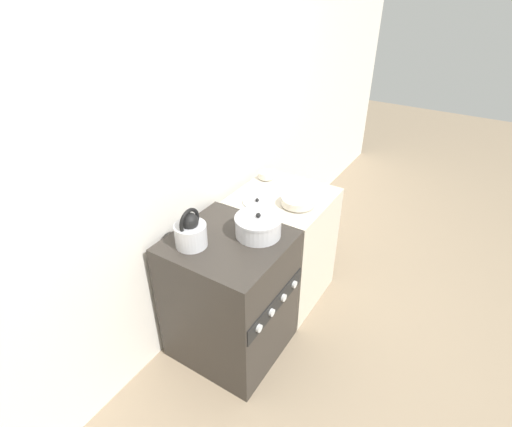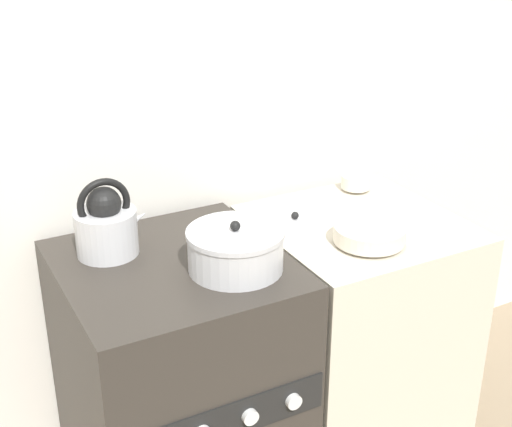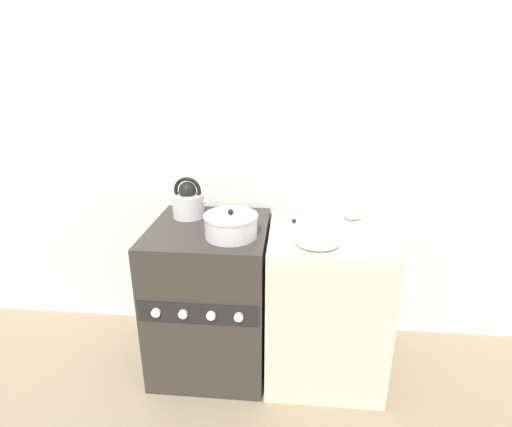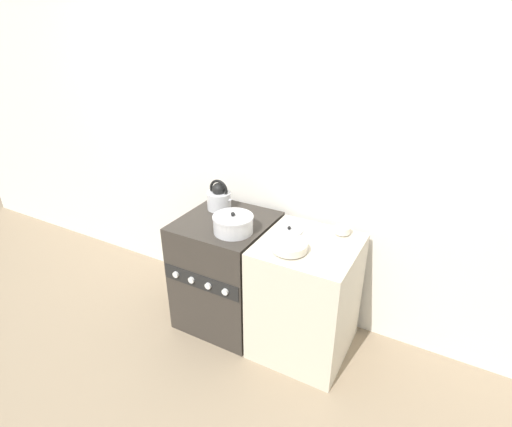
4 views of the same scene
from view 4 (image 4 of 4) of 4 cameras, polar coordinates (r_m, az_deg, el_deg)
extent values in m
plane|color=gray|center=(3.03, -7.28, -17.64)|extent=(12.00, 12.00, 0.00)
cube|color=silver|center=(2.91, -0.55, 9.41)|extent=(7.00, 0.06, 2.50)
cube|color=#332D28|center=(2.97, -4.17, -8.16)|extent=(0.61, 0.63, 0.83)
cube|color=black|center=(2.70, -7.92, -9.68)|extent=(0.59, 0.01, 0.11)
cylinder|color=silver|center=(2.80, -11.40, -8.55)|extent=(0.04, 0.02, 0.04)
cylinder|color=silver|center=(2.73, -9.22, -9.37)|extent=(0.04, 0.02, 0.04)
cylinder|color=silver|center=(2.66, -6.87, -10.23)|extent=(0.04, 0.02, 0.04)
cylinder|color=silver|center=(2.60, -4.44, -11.10)|extent=(0.04, 0.02, 0.04)
cube|color=beige|center=(2.73, 7.06, -11.83)|extent=(0.61, 0.61, 0.83)
cylinder|color=silver|center=(2.91, -5.29, 1.84)|extent=(0.17, 0.17, 0.13)
sphere|color=black|center=(2.87, -5.36, 3.44)|extent=(0.10, 0.10, 0.10)
torus|color=black|center=(2.87, -5.36, 3.42)|extent=(0.15, 0.02, 0.15)
cone|color=silver|center=(2.86, -3.93, 1.87)|extent=(0.09, 0.04, 0.07)
cylinder|color=silver|center=(2.58, -3.27, -1.65)|extent=(0.26, 0.26, 0.10)
cylinder|color=silver|center=(2.56, -3.31, -0.51)|extent=(0.26, 0.26, 0.01)
sphere|color=black|center=(2.55, -3.32, -0.09)|extent=(0.03, 0.03, 0.03)
cylinder|color=beige|center=(2.41, 4.83, -5.30)|extent=(0.09, 0.09, 0.01)
cylinder|color=beige|center=(2.40, 4.85, -4.72)|extent=(0.21, 0.21, 0.05)
cylinder|color=beige|center=(2.65, 12.23, -2.78)|extent=(0.05, 0.05, 0.01)
cylinder|color=beige|center=(2.64, 12.28, -2.26)|extent=(0.10, 0.10, 0.04)
cylinder|color=silver|center=(2.64, 4.75, -2.38)|extent=(0.18, 0.18, 0.01)
sphere|color=black|center=(2.63, 4.76, -2.05)|extent=(0.02, 0.02, 0.02)
camera|label=1|loc=(2.96, -45.70, 19.63)|focal=28.00mm
camera|label=2|loc=(2.05, -49.46, 7.91)|focal=50.00mm
camera|label=3|loc=(1.06, -46.11, -8.42)|focal=28.00mm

